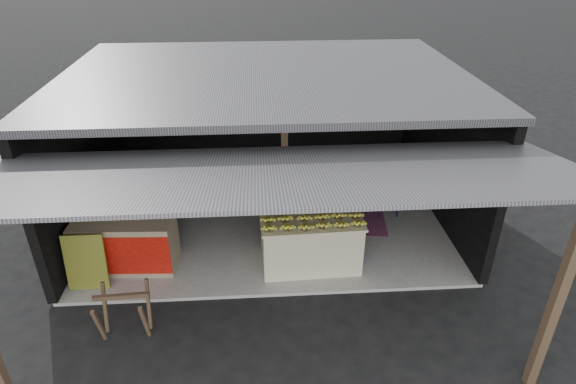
{
  "coord_description": "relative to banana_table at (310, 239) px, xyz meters",
  "views": [
    {
      "loc": [
        -0.17,
        -6.02,
        5.3
      ],
      "look_at": [
        0.34,
        1.52,
        1.1
      ],
      "focal_mm": 30.0,
      "sensor_mm": 36.0,
      "label": 1
    }
  ],
  "objects": [
    {
      "name": "banana_pile",
      "position": [
        0.0,
        0.0,
        0.57
      ],
      "size": [
        1.63,
        1.01,
        0.19
      ],
      "primitive_type": null,
      "rotation": [
        0.0,
        0.0,
        0.04
      ],
      "color": "yellow",
      "rests_on": "banana_table"
    },
    {
      "name": "shophouse",
      "position": [
        -0.68,
        1.99,
        1.56
      ],
      "size": [
        7.4,
        7.29,
        3.02
      ],
      "color": "black",
      "rests_on": "ground"
    },
    {
      "name": "sawhorse",
      "position": [
        -2.85,
        -1.5,
        -0.06
      ],
      "size": [
        0.78,
        0.7,
        0.76
      ],
      "rotation": [
        0.0,
        0.0,
        0.05
      ],
      "color": "#4C3726",
      "rests_on": "ground"
    },
    {
      "name": "ground",
      "position": [
        -0.68,
        -0.82,
        -0.54
      ],
      "size": [
        80.0,
        80.0,
        0.0
      ],
      "primitive_type": "plane",
      "color": "black",
      "rests_on": "ground"
    },
    {
      "name": "picture_frames",
      "position": [
        -0.84,
        4.07,
        1.39
      ],
      "size": [
        1.62,
        0.04,
        0.46
      ],
      "color": "black",
      "rests_on": "shophouse"
    },
    {
      "name": "concrete_slab",
      "position": [
        -0.68,
        1.68,
        -0.51
      ],
      "size": [
        7.0,
        5.0,
        0.06
      ],
      "primitive_type": "cube",
      "color": "gray",
      "rests_on": "ground"
    },
    {
      "name": "neighbor_stall",
      "position": [
        -3.17,
        0.12,
        0.04
      ],
      "size": [
        1.7,
        0.84,
        1.72
      ],
      "rotation": [
        0.0,
        0.0,
        -0.05
      ],
      "color": "#998466",
      "rests_on": "concrete_slab"
    },
    {
      "name": "banana_table",
      "position": [
        0.0,
        0.0,
        0.0
      ],
      "size": [
        1.76,
        1.12,
        0.95
      ],
      "rotation": [
        0.0,
        0.0,
        0.04
      ],
      "color": "beige",
      "rests_on": "concrete_slab"
    },
    {
      "name": "magenta_rug",
      "position": [
        0.91,
        1.24,
        -0.47
      ],
      "size": [
        1.61,
        1.18,
        0.01
      ],
      "primitive_type": "cube",
      "rotation": [
        0.0,
        0.0,
        -0.12
      ],
      "color": "#761A5D",
      "rests_on": "concrete_slab"
    },
    {
      "name": "water_barrel",
      "position": [
        0.8,
        0.13,
        -0.25
      ],
      "size": [
        0.31,
        0.31,
        0.46
      ],
      "primitive_type": "cylinder",
      "color": "navy",
      "rests_on": "concrete_slab"
    },
    {
      "name": "green_signboard",
      "position": [
        -3.69,
        -0.42,
        0.01
      ],
      "size": [
        0.65,
        0.19,
        0.97
      ],
      "primitive_type": "cube",
      "rotation": [
        -0.15,
        0.0,
        0.0
      ],
      "color": "black",
      "rests_on": "concrete_slab"
    },
    {
      "name": "plastic_chair",
      "position": [
        1.74,
        1.64,
        0.08
      ],
      "size": [
        0.47,
        0.47,
        0.95
      ],
      "rotation": [
        0.0,
        0.0,
        0.06
      ],
      "color": "#091236",
      "rests_on": "concrete_slab"
    },
    {
      "name": "white_crate",
      "position": [
        0.09,
        0.89,
        0.03
      ],
      "size": [
        0.98,
        0.72,
        1.01
      ],
      "rotation": [
        0.0,
        0.0,
        0.12
      ],
      "color": "white",
      "rests_on": "concrete_slab"
    }
  ]
}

